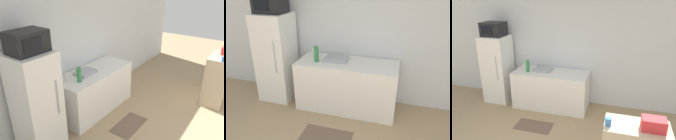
{
  "view_description": "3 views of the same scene",
  "coord_description": "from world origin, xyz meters",
  "views": [
    {
      "loc": [
        -3.22,
        0.15,
        2.6
      ],
      "look_at": [
        -0.33,
        2.23,
        1.05
      ],
      "focal_mm": 35.0,
      "sensor_mm": 36.0,
      "label": 1
    },
    {
      "loc": [
        0.61,
        -0.58,
        2.21
      ],
      "look_at": [
        -0.15,
        1.99,
        1.05
      ],
      "focal_mm": 35.0,
      "sensor_mm": 36.0,
      "label": 2
    },
    {
      "loc": [
        1.3,
        -1.63,
        2.63
      ],
      "look_at": [
        0.3,
        2.03,
        1.22
      ],
      "focal_mm": 35.0,
      "sensor_mm": 36.0,
      "label": 3
    }
  ],
  "objects": [
    {
      "name": "wall_back",
      "position": [
        0.0,
        3.17,
        1.3
      ],
      "size": [
        8.0,
        0.06,
        2.6
      ],
      "primitive_type": "cube",
      "color": "silver",
      "rests_on": "ground_plane"
    },
    {
      "name": "refrigerator",
      "position": [
        -1.57,
        2.76,
        0.81
      ],
      "size": [
        0.6,
        0.62,
        1.62
      ],
      "color": "white",
      "rests_on": "ground_plane"
    },
    {
      "name": "microwave",
      "position": [
        -1.57,
        2.76,
        1.78
      ],
      "size": [
        0.51,
        0.4,
        0.31
      ],
      "color": "black",
      "rests_on": "refrigerator"
    },
    {
      "name": "counter",
      "position": [
        -0.21,
        2.76,
        0.43
      ],
      "size": [
        1.7,
        0.72,
        0.86
      ],
      "primitive_type": "cube",
      "color": "silver",
      "rests_on": "ground_plane"
    },
    {
      "name": "sink_basin",
      "position": [
        -0.42,
        2.8,
        0.89
      ],
      "size": [
        0.39,
        0.29,
        0.06
      ],
      "primitive_type": "cube",
      "color": "#9EA3A8",
      "rests_on": "counter"
    },
    {
      "name": "bottle_tall",
      "position": [
        -0.73,
        2.66,
        1.0
      ],
      "size": [
        0.08,
        0.08,
        0.27
      ],
      "primitive_type": "cylinder",
      "color": "#2D7F42",
      "rests_on": "counter"
    },
    {
      "name": "bottle_short",
      "position": [
        -0.86,
        2.85,
        0.94
      ],
      "size": [
        0.06,
        0.06,
        0.15
      ],
      "primitive_type": "cylinder",
      "color": "silver",
      "rests_on": "counter"
    },
    {
      "name": "shelf_cabinet",
      "position": [
        1.57,
        0.78,
        0.54
      ],
      "size": [
        0.79,
        0.42,
        1.07
      ],
      "primitive_type": "cube",
      "color": "tan",
      "rests_on": "ground_plane"
    },
    {
      "name": "jar",
      "position": [
        1.22,
        0.7,
        1.12
      ],
      "size": [
        0.08,
        0.08,
        0.1
      ],
      "primitive_type": "cylinder",
      "color": "#336BB2",
      "rests_on": "shelf_cabinet"
    },
    {
      "name": "kitchen_rug",
      "position": [
        -0.3,
        1.86,
        0.0
      ],
      "size": [
        0.76,
        0.41,
        0.01
      ],
      "primitive_type": "cube",
      "color": "brown",
      "rests_on": "ground_plane"
    }
  ]
}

